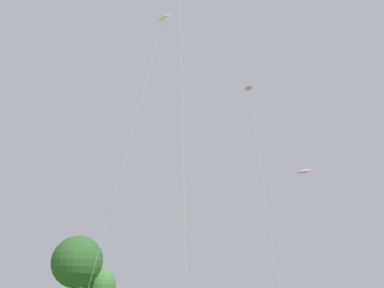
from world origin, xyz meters
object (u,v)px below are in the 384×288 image
at_px(small_kite_tiny_distant, 305,173).
at_px(small_kite_diamond_red, 249,94).
at_px(tree_shrub_far, 99,285).
at_px(tree_oak_right, 77,262).
at_px(small_kite_bird_shape, 157,41).

xyz_separation_m(small_kite_tiny_distant, small_kite_diamond_red, (2.02, 9.46, 11.86)).
bearing_deg(small_kite_diamond_red, tree_shrub_far, 169.77).
bearing_deg(tree_oak_right, tree_shrub_far, 46.63).
xyz_separation_m(small_kite_bird_shape, tree_shrub_far, (5.91, 50.72, -11.68)).
height_order(small_kite_bird_shape, tree_oak_right, small_kite_bird_shape).
relative_size(small_kite_tiny_distant, small_kite_diamond_red, 0.45).
xyz_separation_m(small_kite_diamond_red, tree_shrub_far, (-6.83, 40.71, -16.29)).
relative_size(small_kite_bird_shape, tree_oak_right, 1.53).
xyz_separation_m(small_kite_bird_shape, tree_oak_right, (1.44, 45.98, -8.56)).
bearing_deg(small_kite_diamond_red, small_kite_tiny_distant, -31.78).
relative_size(small_kite_tiny_distant, tree_oak_right, 0.81).
relative_size(small_kite_diamond_red, tree_shrub_far, 2.76).
height_order(small_kite_tiny_distant, tree_shrub_far, small_kite_tiny_distant).
relative_size(small_kite_bird_shape, tree_shrub_far, 2.34).
height_order(small_kite_diamond_red, tree_oak_right, small_kite_diamond_red).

